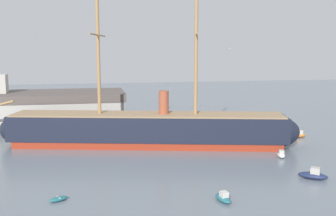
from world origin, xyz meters
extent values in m
cube|color=maroon|center=(-3.92, 49.57, 0.66)|extent=(51.28, 19.41, 1.33)
cube|color=black|center=(-3.92, 49.57, 3.69)|extent=(53.41, 20.21, 4.73)
ellipsoid|color=black|center=(-27.63, 55.31, 3.03)|extent=(10.96, 9.21, 6.06)
ellipsoid|color=black|center=(19.79, 43.82, 3.03)|extent=(10.96, 9.21, 6.06)
cube|color=#9E7F5B|center=(-3.92, 49.57, 6.20)|extent=(52.23, 19.35, 0.28)
cylinder|color=#A37A4C|center=(-12.94, 51.75, 18.37)|extent=(0.66, 0.66, 24.62)
cylinder|color=#A37A4C|center=(-12.94, 51.75, 21.33)|extent=(3.25, 12.43, 0.27)
cylinder|color=#A37A4C|center=(5.10, 47.38, 18.37)|extent=(0.66, 0.66, 24.62)
cylinder|color=#A37A4C|center=(5.10, 47.38, 21.33)|extent=(3.25, 12.43, 0.27)
cylinder|color=#9E4C33|center=(-0.83, 48.82, 8.43)|extent=(1.89, 1.89, 4.73)
ellipsoid|color=#236670|center=(1.23, 19.56, 0.37)|extent=(1.87, 3.32, 0.73)
cube|color=beige|center=(1.27, 19.35, 0.95)|extent=(1.01, 1.10, 0.73)
ellipsoid|color=#236670|center=(-18.71, 23.51, 0.28)|extent=(2.54, 1.98, 0.55)
cube|color=beige|center=(-18.71, 23.51, 0.48)|extent=(0.59, 0.87, 0.08)
ellipsoid|color=#1E284C|center=(16.79, 25.15, 0.48)|extent=(4.34, 3.86, 0.97)
cube|color=#B2ADA3|center=(17.02, 24.98, 1.25)|extent=(1.68, 1.65, 0.97)
ellipsoid|color=silver|center=(17.83, 36.95, 0.36)|extent=(2.20, 3.34, 0.72)
cube|color=#B2ADA3|center=(17.76, 36.74, 0.94)|extent=(1.09, 1.16, 0.72)
ellipsoid|color=#236670|center=(-26.82, 53.22, 0.26)|extent=(1.50, 2.35, 0.52)
cube|color=beige|center=(-26.82, 53.22, 0.45)|extent=(0.83, 0.41, 0.08)
ellipsoid|color=orange|center=(28.80, 50.57, 0.42)|extent=(3.85, 2.16, 0.85)
cube|color=beige|center=(29.04, 50.61, 1.10)|extent=(1.27, 1.17, 0.85)
ellipsoid|color=gold|center=(1.51, 64.26, 0.26)|extent=(1.94, 2.43, 0.53)
cube|color=beige|center=(1.51, 64.26, 0.46)|extent=(0.82, 0.58, 0.08)
cube|color=#565659|center=(-29.44, 70.42, 0.40)|extent=(48.80, 18.90, 0.80)
cube|color=#BCB7AD|center=(-29.44, 70.42, 3.89)|extent=(44.37, 15.75, 6.17)
cube|color=#5B514C|center=(-29.44, 70.42, 7.87)|extent=(45.25, 16.07, 1.79)
cube|color=#BCB7AD|center=(-35.00, 70.42, 10.90)|extent=(3.20, 3.20, 4.27)
ellipsoid|color=silver|center=(5.80, 31.31, 18.74)|extent=(0.18, 0.34, 0.11)
sphere|color=silver|center=(5.85, 31.11, 18.75)|extent=(0.09, 0.09, 0.09)
cube|color=#ADA89E|center=(6.10, 31.38, 18.76)|extent=(0.50, 0.23, 0.11)
cube|color=#ADA89E|center=(5.51, 31.24, 18.76)|extent=(0.50, 0.23, 0.11)
camera|label=1|loc=(-14.25, -24.27, 18.44)|focal=41.77mm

